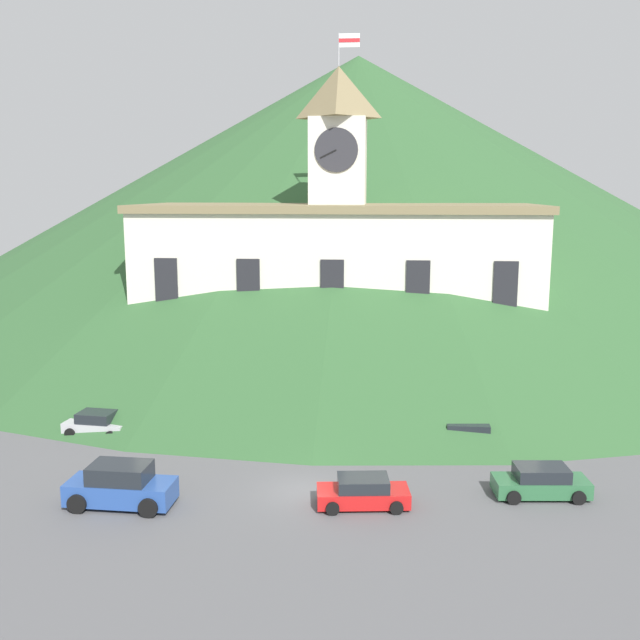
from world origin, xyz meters
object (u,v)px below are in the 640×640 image
object	(u,v)px
street_lamp_far_left	(177,354)
street_lamp_center	(471,359)
car_white_taxi	(467,435)
car_green_wagon	(541,482)
street_lamp_left	(339,356)
pedestrian	(483,402)
car_gray_pickup	(192,406)
car_silver_hatch	(97,425)
car_red_sedan	(363,493)
car_blue_van	(121,487)

from	to	relation	value
street_lamp_far_left	street_lamp_center	size ratio (longest dim) A/B	0.98
car_white_taxi	car_green_wagon	size ratio (longest dim) A/B	0.95
street_lamp_left	street_lamp_center	world-z (taller)	street_lamp_left
pedestrian	street_lamp_left	bearing A→B (deg)	155.15
car_gray_pickup	pedestrian	distance (m)	19.38
car_gray_pickup	car_silver_hatch	size ratio (longest dim) A/B	1.33
car_green_wagon	car_silver_hatch	world-z (taller)	car_green_wagon
car_silver_hatch	street_lamp_center	bearing A→B (deg)	-154.57
street_lamp_far_left	street_lamp_center	bearing A→B (deg)	-0.00
street_lamp_center	car_gray_pickup	size ratio (longest dim) A/B	0.84
street_lamp_center	car_green_wagon	world-z (taller)	street_lamp_center
car_gray_pickup	pedestrian	bearing A→B (deg)	-171.53
car_white_taxi	car_red_sedan	size ratio (longest dim) A/B	0.99
car_white_taxi	car_silver_hatch	world-z (taller)	same
car_white_taxi	pedestrian	size ratio (longest dim) A/B	2.52
street_lamp_left	street_lamp_far_left	bearing A→B (deg)	180.00
car_white_taxi	car_silver_hatch	xyz separation A→B (m)	(-22.53, -0.16, -0.00)
car_green_wagon	car_red_sedan	size ratio (longest dim) A/B	1.03
street_lamp_far_left	street_lamp_left	distance (m)	11.71
street_lamp_center	car_gray_pickup	world-z (taller)	street_lamp_center
street_lamp_far_left	pedestrian	size ratio (longest dim) A/B	2.47
car_red_sedan	street_lamp_center	bearing A→B (deg)	61.03
car_gray_pickup	car_red_sedan	bearing A→B (deg)	135.67
car_blue_van	car_green_wagon	xyz separation A→B (m)	(20.26, 2.97, -0.25)
car_silver_hatch	street_lamp_left	bearing A→B (deg)	-143.68
street_lamp_left	car_blue_van	world-z (taller)	street_lamp_left
car_blue_van	car_green_wagon	world-z (taller)	car_blue_van
street_lamp_left	car_green_wagon	distance (m)	18.90
street_lamp_left	car_red_sedan	xyz separation A→B (m)	(2.34, -17.03, -2.69)
car_blue_van	street_lamp_center	bearing A→B (deg)	-133.87
car_silver_hatch	car_white_taxi	bearing A→B (deg)	-174.12
car_silver_hatch	pedestrian	world-z (taller)	pedestrian
car_blue_van	pedestrian	world-z (taller)	car_blue_van
street_lamp_left	car_gray_pickup	bearing A→B (deg)	-153.88
street_lamp_left	car_white_taxi	size ratio (longest dim) A/B	1.01
street_lamp_center	car_blue_van	world-z (taller)	street_lamp_center
car_gray_pickup	pedestrian	world-z (taller)	pedestrian
car_silver_hatch	car_green_wagon	bearing A→B (deg)	171.05
car_gray_pickup	car_silver_hatch	world-z (taller)	car_gray_pickup
car_green_wagon	car_red_sedan	xyz separation A→B (m)	(-8.71, -1.92, -0.05)
street_lamp_left	car_blue_van	xyz separation A→B (m)	(-9.21, -18.08, -2.40)
car_red_sedan	pedestrian	size ratio (longest dim) A/B	2.56
car_green_wagon	car_red_sedan	world-z (taller)	car_green_wagon
street_lamp_left	car_green_wagon	size ratio (longest dim) A/B	0.96
street_lamp_far_left	car_silver_hatch	world-z (taller)	street_lamp_far_left
car_green_wagon	car_gray_pickup	size ratio (longest dim) A/B	0.88
street_lamp_center	car_red_sedan	size ratio (longest dim) A/B	0.98
car_silver_hatch	car_gray_pickup	bearing A→B (deg)	-135.83
street_lamp_far_left	street_lamp_left	bearing A→B (deg)	-0.00
street_lamp_center	car_red_sedan	xyz separation A→B (m)	(-6.92, -17.03, -2.65)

